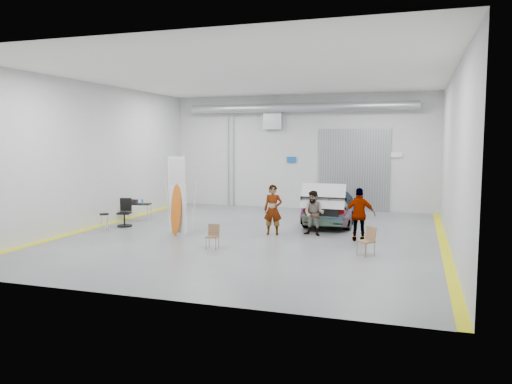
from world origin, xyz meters
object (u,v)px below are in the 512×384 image
(shop_stool, at_px, (104,223))
(person_b, at_px, (314,213))
(person_c, at_px, (360,215))
(folding_chair_far, at_px, (366,247))
(office_chair, at_px, (125,214))
(folding_chair_near, at_px, (213,241))
(sedan_car, at_px, (332,206))
(surfboard_display, at_px, (178,202))
(person_a, at_px, (273,210))
(work_table, at_px, (137,204))

(shop_stool, bearing_deg, person_b, 13.27)
(person_c, relative_size, folding_chair_far, 2.10)
(office_chair, bearing_deg, person_c, -15.29)
(person_c, bearing_deg, office_chair, -10.22)
(folding_chair_near, bearing_deg, shop_stool, 158.83)
(sedan_car, relative_size, office_chair, 4.42)
(sedan_car, height_order, surfboard_display, surfboard_display)
(sedan_car, bearing_deg, person_a, 62.05)
(surfboard_display, bearing_deg, person_a, 38.33)
(folding_chair_far, bearing_deg, folding_chair_near, -131.48)
(person_a, height_order, person_c, person_a)
(folding_chair_near, xyz_separation_m, shop_stool, (-5.25, 1.49, 0.12))
(folding_chair_far, xyz_separation_m, shop_stool, (-10.25, 0.94, 0.09))
(person_a, distance_m, office_chair, 6.46)
(shop_stool, bearing_deg, person_c, 8.01)
(person_c, height_order, folding_chair_far, person_c)
(sedan_car, height_order, work_table, sedan_car)
(person_a, xyz_separation_m, work_table, (-6.93, 1.56, -0.23))
(folding_chair_near, relative_size, work_table, 0.64)
(person_c, xyz_separation_m, work_table, (-10.23, 1.76, -0.22))
(folding_chair_near, height_order, office_chair, office_chair)
(sedan_car, xyz_separation_m, person_c, (1.56, -3.57, 0.22))
(folding_chair_near, bearing_deg, person_a, 62.85)
(surfboard_display, height_order, folding_chair_near, surfboard_display)
(sedan_car, height_order, folding_chair_near, sedan_car)
(folding_chair_near, relative_size, office_chair, 0.70)
(folding_chair_far, relative_size, work_table, 0.72)
(person_b, distance_m, folding_chair_near, 4.41)
(person_c, height_order, folding_chair_near, person_c)
(person_a, bearing_deg, surfboard_display, -166.84)
(person_b, height_order, person_c, person_c)
(work_table, xyz_separation_m, office_chair, (0.48, -1.70, -0.23))
(sedan_car, distance_m, office_chair, 8.91)
(sedan_car, relative_size, shop_stool, 6.84)
(folding_chair_far, height_order, office_chair, office_chair)
(work_table, bearing_deg, person_b, -8.40)
(folding_chair_far, relative_size, shop_stool, 1.22)
(folding_chair_far, distance_m, shop_stool, 10.29)
(person_b, bearing_deg, folding_chair_near, -118.80)
(person_c, height_order, office_chair, person_c)
(person_a, bearing_deg, person_b, 3.73)
(surfboard_display, xyz_separation_m, office_chair, (-3.07, 1.14, -0.79))
(sedan_car, bearing_deg, surfboard_display, 41.62)
(shop_stool, bearing_deg, person_a, 13.73)
(sedan_car, distance_m, surfboard_display, 6.94)
(shop_stool, bearing_deg, office_chair, 88.68)
(sedan_car, xyz_separation_m, person_b, (-0.21, -3.06, 0.11))
(surfboard_display, bearing_deg, work_table, 158.97)
(surfboard_display, distance_m, work_table, 4.58)
(person_b, distance_m, shop_stool, 8.25)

